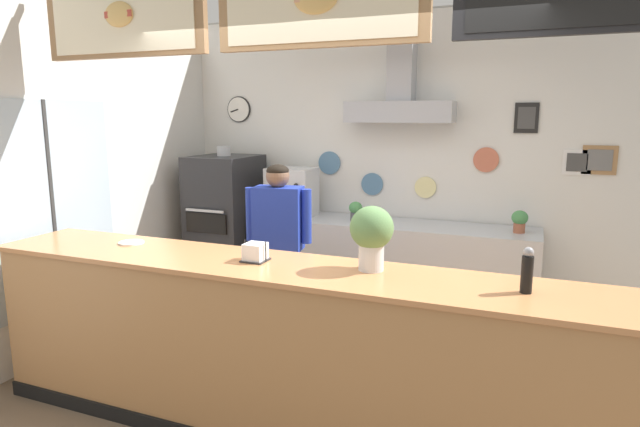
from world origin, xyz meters
name	(u,v)px	position (x,y,z in m)	size (l,w,h in m)	color
ground_plane	(321,406)	(0.00, 0.00, 0.00)	(5.69, 5.69, 0.00)	brown
back_wall_assembly	(399,153)	(0.00, 2.04, 1.59)	(4.74, 2.38, 2.95)	#9E9E99
left_wall_with_window	(46,177)	(-2.37, 0.00, 1.47)	(0.15, 4.42, 2.95)	silver
service_counter	(299,354)	(0.00, -0.36, 0.54)	(4.25, 0.64, 1.08)	#B77F4C
back_prep_counter	(392,271)	(0.01, 1.81, 0.46)	(2.67, 0.62, 0.94)	#B7BABF
pizza_oven	(226,228)	(-1.77, 1.68, 0.77)	(0.62, 0.76, 1.64)	#232326
shop_worker	(279,255)	(-0.62, 0.63, 0.85)	(0.53, 0.28, 1.58)	#232328
espresso_machine	(292,192)	(-1.05, 1.78, 1.18)	(0.46, 0.45, 0.49)	silver
potted_basil	(520,220)	(1.15, 1.81, 1.05)	(0.14, 0.14, 0.20)	#9E563D
potted_sage	(356,210)	(-0.35, 1.77, 1.04)	(0.13, 0.13, 0.19)	#4C4C51
basil_vase	(372,234)	(0.41, -0.25, 1.29)	(0.25, 0.25, 0.37)	silver
pepper_grinder	(527,270)	(1.24, -0.35, 1.20)	(0.06, 0.06, 0.24)	black
condiment_plate	(131,243)	(-1.31, -0.26, 1.09)	(0.17, 0.17, 0.01)	white
napkin_holder	(255,253)	(-0.30, -0.33, 1.13)	(0.15, 0.14, 0.13)	#262628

